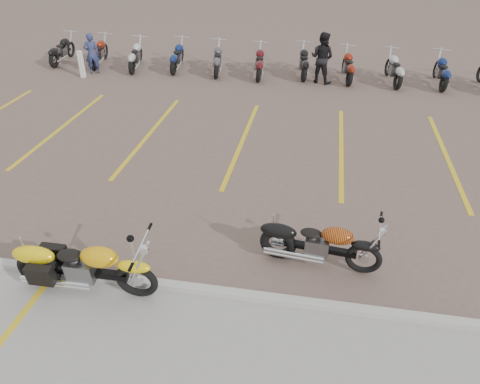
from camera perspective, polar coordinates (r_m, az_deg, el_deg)
The scene contains 9 objects.
ground at distance 9.66m, azimuth -3.91°, elevation -3.77°, with size 100.00×100.00×0.00m, color brown.
curb at distance 8.13m, azimuth -7.35°, elevation -11.43°, with size 60.00×0.18×0.12m, color #ADAAA3.
parking_stripes at distance 13.04m, azimuth 0.29°, elevation 6.25°, with size 38.00×5.50×0.01m, color gold, non-canonical shape.
yellow_cruiser at distance 8.19m, azimuth -18.56°, elevation -8.62°, with size 2.45×0.36×1.01m.
flame_cruiser at distance 8.44m, azimuth 9.38°, elevation -6.34°, with size 2.18×0.42×0.90m.
person_a at distance 19.47m, azimuth -17.63°, elevation 15.80°, with size 0.56×0.36×1.52m, color navy.
person_b at distance 17.77m, azimuth 9.97°, elevation 15.82°, with size 0.88×0.69×1.81m, color black.
bollard at distance 19.14m, azimuth -18.78°, elevation 14.52°, with size 0.15×0.15×1.00m, color silver.
bg_bike_row at distance 18.32m, azimuth 7.58°, elevation 15.33°, with size 20.60×2.05×1.10m.
Camera 1 is at (2.07, -7.62, 5.56)m, focal length 35.00 mm.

